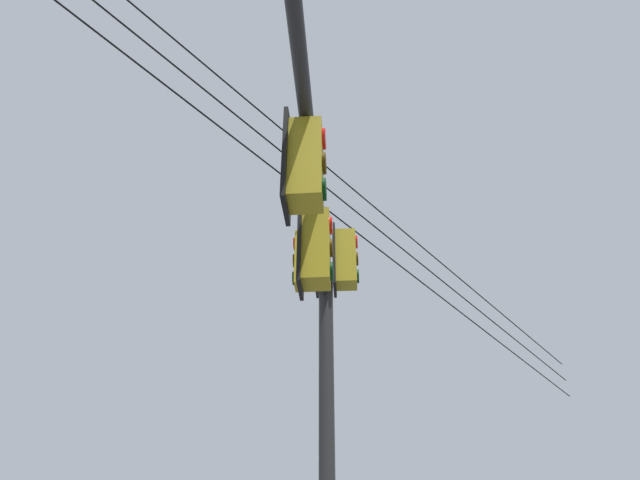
{
  "coord_description": "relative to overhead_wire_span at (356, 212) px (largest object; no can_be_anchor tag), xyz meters",
  "views": [
    {
      "loc": [
        -7.23,
        3.2,
        1.81
      ],
      "look_at": [
        -1.53,
        1.27,
        5.88
      ],
      "focal_mm": 33.02,
      "sensor_mm": 36.0,
      "label": 1
    }
  ],
  "objects": [
    {
      "name": "overhead_wire_span",
      "position": [
        0.0,
        0.0,
        0.0
      ],
      "size": [
        9.38,
        15.54,
        1.63
      ],
      "color": "black"
    },
    {
      "name": "signal_mast_assembly",
      "position": [
        -1.38,
        1.1,
        -2.81
      ],
      "size": [
        4.92,
        2.42,
        6.95
      ],
      "color": "black",
      "rests_on": "ground"
    }
  ]
}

